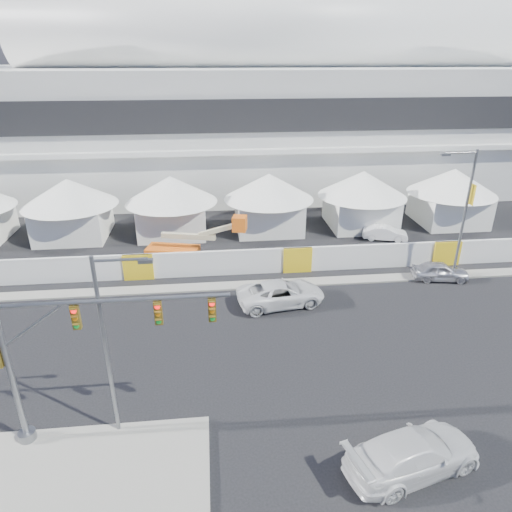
{
  "coord_description": "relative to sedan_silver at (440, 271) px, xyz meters",
  "views": [
    {
      "loc": [
        -0.52,
        -16.88,
        15.6
      ],
      "look_at": [
        2.33,
        10.0,
        3.48
      ],
      "focal_mm": 32.0,
      "sensor_mm": 36.0,
      "label": 1
    }
  ],
  "objects": [
    {
      "name": "ground",
      "position": [
        -16.34,
        -11.99,
        -0.7
      ],
      "size": [
        160.0,
        160.0,
        0.0
      ],
      "primitive_type": "plane",
      "color": "black",
      "rests_on": "ground"
    },
    {
      "name": "median_island",
      "position": [
        -22.34,
        -14.99,
        -0.62
      ],
      "size": [
        10.0,
        5.0,
        0.15
      ],
      "primitive_type": "cube",
      "color": "gray",
      "rests_on": "ground"
    },
    {
      "name": "far_curb",
      "position": [
        3.66,
        0.51,
        -0.64
      ],
      "size": [
        80.0,
        1.2,
        0.12
      ],
      "primitive_type": "cube",
      "color": "gray",
      "rests_on": "ground"
    },
    {
      "name": "stadium",
      "position": [
        -7.64,
        29.51,
        8.75
      ],
      "size": [
        80.0,
        24.8,
        21.98
      ],
      "color": "silver",
      "rests_on": "ground"
    },
    {
      "name": "tent_row",
      "position": [
        -15.84,
        12.01,
        2.45
      ],
      "size": [
        53.4,
        8.4,
        5.4
      ],
      "color": "white",
      "rests_on": "ground"
    },
    {
      "name": "hoarding_fence",
      "position": [
        -10.34,
        2.51,
        0.3
      ],
      "size": [
        70.0,
        0.25,
        2.0
      ],
      "primitive_type": "cube",
      "color": "white",
      "rests_on": "ground"
    },
    {
      "name": "sedan_silver",
      "position": [
        0.0,
        0.0,
        0.0
      ],
      "size": [
        2.26,
        4.29,
        1.39
      ],
      "primitive_type": "imported",
      "rotation": [
        0.0,
        0.0,
        1.41
      ],
      "color": "silver",
      "rests_on": "ground"
    },
    {
      "name": "pickup_curb",
      "position": [
        -12.37,
        -2.34,
        0.12
      ],
      "size": [
        3.6,
        6.21,
        1.63
      ],
      "primitive_type": "imported",
      "rotation": [
        0.0,
        0.0,
        1.73
      ],
      "color": "white",
      "rests_on": "ground"
    },
    {
      "name": "pickup_near",
      "position": [
        -9.15,
        -16.14,
        0.15
      ],
      "size": [
        3.81,
        6.22,
        1.68
      ],
      "primitive_type": "imported",
      "rotation": [
        0.0,
        0.0,
        1.84
      ],
      "color": "silver",
      "rests_on": "ground"
    },
    {
      "name": "lot_car_a",
      "position": [
        -1.22,
        8.12,
        -0.05
      ],
      "size": [
        2.43,
        4.17,
        1.3
      ],
      "primitive_type": "imported",
      "rotation": [
        0.0,
        0.0,
        1.28
      ],
      "color": "white",
      "rests_on": "ground"
    },
    {
      "name": "traffic_mast",
      "position": [
        -23.29,
        -12.99,
        3.64
      ],
      "size": [
        9.37,
        0.74,
        7.61
      ],
      "color": "gray",
      "rests_on": "median_island"
    },
    {
      "name": "streetlight_median",
      "position": [
        -21.14,
        -12.79,
        4.32
      ],
      "size": [
        2.34,
        0.24,
        8.47
      ],
      "color": "slate",
      "rests_on": "median_island"
    },
    {
      "name": "streetlight_curb",
      "position": [
        1.15,
        0.51,
        4.86
      ],
      "size": [
        2.84,
        0.64,
        9.58
      ],
      "color": "gray",
      "rests_on": "ground"
    },
    {
      "name": "boom_lift",
      "position": [
        -19.22,
        5.34,
        0.42
      ],
      "size": [
        8.35,
        2.76,
        4.13
      ],
      "rotation": [
        0.0,
        0.0,
        -0.24
      ],
      "color": "orange",
      "rests_on": "ground"
    }
  ]
}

